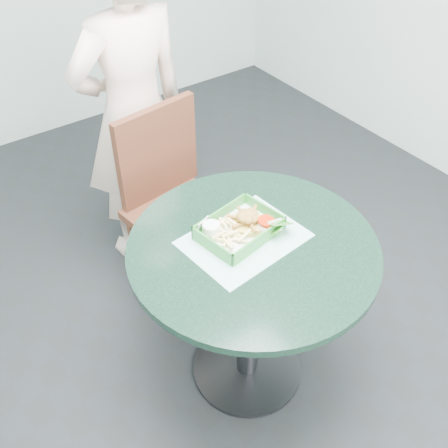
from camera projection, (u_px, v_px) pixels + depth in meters
floor at (247, 369)px, 2.36m from camera, size 4.00×5.00×0.02m
cafe_table at (251, 281)px, 1.98m from camera, size 0.90×0.90×0.75m
dining_chair at (172, 193)px, 2.47m from camera, size 0.44×0.44×0.93m
diner_person at (132, 101)px, 2.41m from camera, size 0.67×0.46×1.77m
placemat at (244, 243)px, 1.89m from camera, size 0.44×0.35×0.00m
food_basket at (239, 235)px, 1.90m from camera, size 0.28×0.20×0.06m
crab_sandwich at (249, 224)px, 1.89m from camera, size 0.13×0.13×0.07m
fries_pile at (227, 235)px, 1.87m from camera, size 0.14×0.15×0.04m
sauce_ramekin at (211, 228)px, 1.87m from camera, size 0.06×0.06×0.04m
garnish_cup at (270, 232)px, 1.88m from camera, size 0.10×0.10×0.04m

